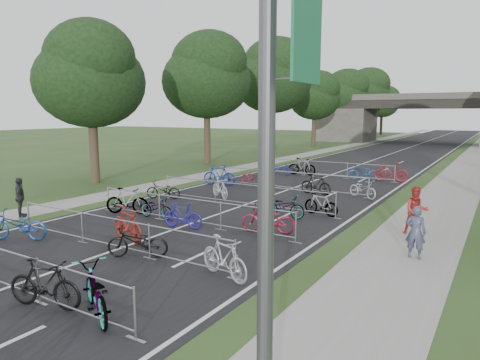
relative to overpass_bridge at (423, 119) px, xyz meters
The scene contains 44 objects.
road 15.41m from the overpass_bridge, 90.00° to the right, with size 11.00×140.00×0.01m, color black.
sidewalk_right 17.36m from the overpass_bridge, 61.93° to the right, with size 3.00×140.00×0.01m, color gray.
sidewalk_left 17.14m from the overpass_bridge, 116.57° to the right, with size 2.00×140.00×0.01m, color gray.
lane_markings 15.41m from the overpass_bridge, 90.00° to the right, with size 0.12×140.00×0.00m, color silver.
overpass_bridge is the anchor object (origin of this frame).
lamppost 63.55m from the overpass_bridge, 82.47° to the right, with size 0.61×0.65×8.21m.
tree_left_0 50.47m from the overpass_bridge, 103.07° to the right, with size 6.72×6.72×10.25m.
tree_left_1 38.97m from the overpass_bridge, 107.08° to the right, with size 7.56×7.56×11.53m.
tree_left_2 27.92m from the overpass_bridge, 114.44° to the right, with size 8.40×8.40×12.81m.
tree_left_3 17.59m from the overpass_bridge, 131.07° to the right, with size 6.72×6.72×10.25m.
tree_left_4 12.05m from the overpass_bridge, behind, with size 7.56×7.56×11.53m.
tree_left_5 16.44m from the overpass_bridge, 136.20° to the left, with size 8.40×8.40×12.81m.
tree_left_6 25.77m from the overpass_bridge, 116.43° to the left, with size 6.72×6.72×10.25m.
barrier_row_1 61.47m from the overpass_bridge, 90.00° to the right, with size 9.70×0.08×1.10m.
barrier_row_2 57.88m from the overpass_bridge, 90.00° to the right, with size 9.70×0.08×1.10m.
barrier_row_3 54.08m from the overpass_bridge, 90.00° to the right, with size 9.70×0.08×1.10m.
barrier_row_4 50.09m from the overpass_bridge, 90.00° to the right, with size 9.70×0.08×1.10m.
barrier_row_5 45.10m from the overpass_bridge, 90.00° to the right, with size 9.70×0.08×1.10m.
barrier_row_6 39.11m from the overpass_bridge, 90.00° to the right, with size 9.70×0.08×1.10m.
bike_6 61.57m from the overpass_bridge, 88.26° to the right, with size 0.54×1.90×1.14m, color black.
bike_7 61.29m from the overpass_bridge, 87.05° to the right, with size 0.74×2.11×1.11m, color gray.
bike_8 58.97m from the overpass_bridge, 93.59° to the right, with size 0.71×2.03×1.06m, color navy.
bike_9 56.95m from the overpass_bridge, 90.35° to the right, with size 0.56×1.98×1.19m, color maroon.
bike_10 57.99m from the overpass_bridge, 88.87° to the right, with size 0.65×1.85×0.97m, color black.
bike_11 58.11m from the overpass_bridge, 85.75° to the right, with size 0.53×1.88×1.13m, color #A6A6AD.
bike_12 54.18m from the overpass_bridge, 93.61° to the right, with size 0.54×1.91×1.15m, color gray.
bike_13 54.04m from the overpass_bridge, 91.89° to the right, with size 0.59×1.69×0.89m, color gray.
bike_14 54.64m from the overpass_bridge, 89.82° to the right, with size 0.47×1.66×1.00m, color navy.
bike_15 53.63m from the overpass_bridge, 86.52° to the right, with size 0.69×1.97×1.04m, color maroon.
bike_16 50.97m from the overpass_bridge, 94.85° to the right, with size 0.62×1.77×0.93m, color black.
bike_17 49.13m from the overpass_bridge, 92.26° to the right, with size 0.50×1.76×1.06m, color silver.
bike_18 51.15m from the overpass_bridge, 86.97° to the right, with size 0.63×1.82×0.96m, color gray.
bike_19 50.05m from the overpass_bridge, 85.55° to the right, with size 0.47×1.66×1.00m, color gray.
bike_20 45.92m from the overpass_bridge, 95.38° to the right, with size 0.58×2.05×1.23m, color navy.
bike_21 45.13m from the overpass_bridge, 92.88° to the right, with size 0.69×1.98×1.04m, color maroon.
bike_22 45.59m from the overpass_bridge, 87.62° to the right, with size 0.52×1.85×1.11m, color black.
bike_23 45.33m from the overpass_bridge, 84.54° to the right, with size 0.63×1.81×0.95m, color #ADABB3.
bike_24 39.84m from the overpass_bridge, 94.42° to the right, with size 0.59×1.68×0.88m, color navy.
bike_25 39.21m from the overpass_bridge, 92.53° to the right, with size 0.57×2.02×1.22m, color gray.
bike_26 39.17m from the overpass_bridge, 86.18° to the right, with size 0.68×1.94×1.02m, color navy.
bike_27 39.03m from the overpass_bridge, 83.66° to the right, with size 0.59×2.08×1.25m, color maroon.
pedestrian_a 54.21m from the overpass_bridge, 81.17° to the right, with size 0.59×0.39×1.62m, color #3A3F57.
pedestrian_b 51.46m from the overpass_bridge, 81.20° to the right, with size 0.85×0.66×1.75m, color maroon.
pedestrian_c 57.25m from the overpass_bridge, 96.83° to the right, with size 0.99×0.41×1.68m, color #252528.
Camera 1 is at (10.39, -1.88, 4.37)m, focal length 32.00 mm.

